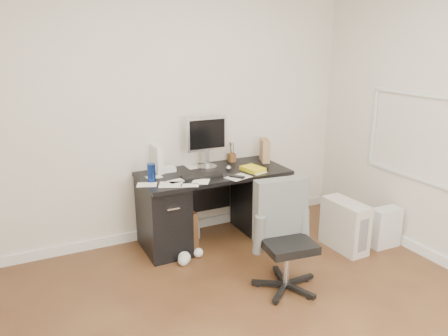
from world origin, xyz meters
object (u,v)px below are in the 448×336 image
Objects in this scene: desk at (214,204)px; wicker_basket at (174,228)px; keyboard at (202,176)px; pc_tower at (345,225)px; office_chair at (288,238)px; lcd_monitor at (207,142)px.

desk is 0.48m from wicker_basket.
keyboard is 1.52m from pc_tower.
pc_tower is at bearing -25.91° from keyboard.
keyboard is at bearing -147.14° from desk.
keyboard is at bearing 114.35° from office_chair.
pc_tower is 1.73m from wicker_basket.
lcd_monitor is 0.59× the size of office_chair.
pc_tower is (1.09, -0.93, -0.77)m from lcd_monitor.
lcd_monitor reaches higher than pc_tower.
keyboard is 1.06× the size of wicker_basket.
office_chair is (0.15, -1.30, -0.56)m from lcd_monitor.
lcd_monitor reaches higher than wicker_basket.
keyboard is at bearing -120.97° from lcd_monitor.
desk is at bearing 104.28° from office_chair.
wicker_basket is at bearing 149.31° from pc_tower.
office_chair reaches higher than desk.
pc_tower is (0.94, 0.36, -0.22)m from office_chair.
lcd_monitor is 1.45× the size of wicker_basket.
keyboard is (-0.18, -0.11, 0.36)m from desk.
office_chair reaches higher than wicker_basket.
office_chair is 2.48× the size of wicker_basket.
lcd_monitor is 0.94m from wicker_basket.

